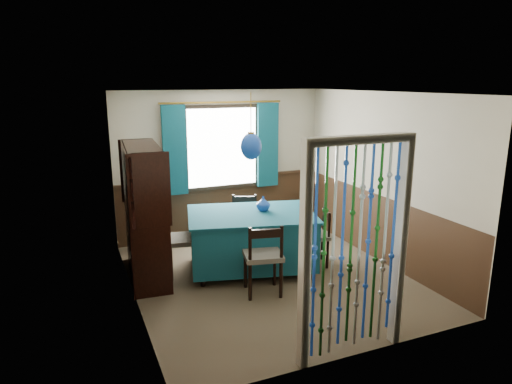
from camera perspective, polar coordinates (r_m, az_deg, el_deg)
name	(u,v)px	position (r m, az deg, el deg)	size (l,w,h in m)	color
floor	(269,277)	(6.42, 1.67, -10.59)	(4.00, 4.00, 0.00)	brown
ceiling	(271,93)	(5.85, 1.85, 12.31)	(4.00, 4.00, 0.00)	silver
wall_back	(221,164)	(7.84, -4.34, 3.47)	(3.60, 3.60, 0.00)	#B9B098
wall_front	(360,236)	(4.35, 12.83, -5.39)	(3.60, 3.60, 0.00)	#B9B098
wall_left	(130,203)	(5.53, -15.46, -1.39)	(4.00, 4.00, 0.00)	#B9B098
wall_right	(381,178)	(6.94, 15.40, 1.65)	(4.00, 4.00, 0.00)	#B9B098
wainscot_back	(222,207)	(7.99, -4.21, -1.85)	(3.60, 3.60, 0.00)	#3A2516
wainscot_front	(355,309)	(4.66, 12.22, -14.09)	(3.60, 3.60, 0.00)	#3A2516
wainscot_left	(136,263)	(5.77, -14.83, -8.58)	(4.00, 4.00, 0.00)	#3A2516
wainscot_right	(377,227)	(7.12, 14.92, -4.26)	(4.00, 4.00, 0.00)	#3A2516
window	(222,147)	(7.74, -4.27, 5.59)	(1.32, 0.12, 1.42)	black
doorway	(355,254)	(4.46, 12.24, -7.59)	(1.16, 0.12, 2.18)	silver
dining_table	(251,238)	(6.49, -0.60, -5.73)	(1.98, 1.59, 0.84)	#104756
chair_near	(263,257)	(5.77, 0.91, -8.07)	(0.55, 0.54, 0.95)	black
chair_far	(244,222)	(7.24, -1.46, -3.77)	(0.56, 0.55, 0.88)	black
chair_left	(181,240)	(6.41, -9.37, -5.94)	(0.53, 0.55, 0.96)	black
chair_right	(317,235)	(6.75, 7.59, -5.40)	(0.50, 0.51, 0.84)	black
sideboard	(145,233)	(6.43, -13.65, -4.96)	(0.59, 1.43, 1.83)	black
pendant_lamp	(251,146)	(6.18, -0.63, 5.75)	(0.29, 0.29, 0.90)	olive
vase_table	(263,204)	(6.48, 0.90, -1.53)	(0.18, 0.18, 0.19)	navy
bowl_shelf	(152,192)	(5.92, -12.86, 0.00)	(0.20, 0.20, 0.05)	beige
vase_sideboard	(144,199)	(6.67, -13.85, -0.80)	(0.20, 0.20, 0.20)	beige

